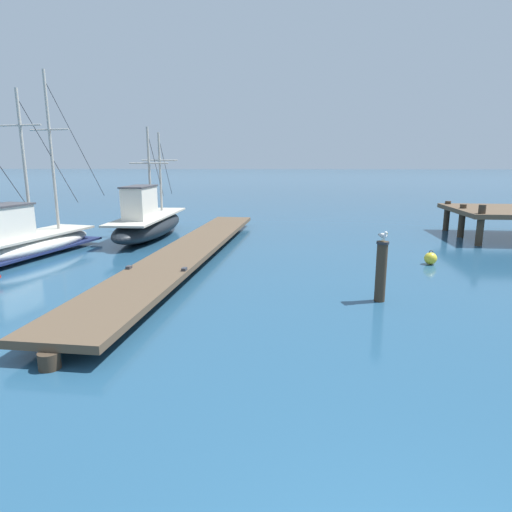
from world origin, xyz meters
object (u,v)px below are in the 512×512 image
at_px(perched_seagull, 383,235).
at_px(mooring_buoy, 431,258).
at_px(fishing_boat_1, 23,240).
at_px(mooring_piling, 381,270).
at_px(fishing_boat_2, 148,222).

bearing_deg(perched_seagull, mooring_buoy, 57.65).
relative_size(fishing_boat_1, mooring_piling, 5.35).
bearing_deg(fishing_boat_2, perched_seagull, -45.86).
xyz_separation_m(fishing_boat_1, mooring_buoy, (14.30, -0.32, -0.40)).
distance_m(fishing_boat_2, mooring_piling, 12.14).
distance_m(fishing_boat_2, perched_seagull, 12.17).
height_order(fishing_boat_2, mooring_buoy, fishing_boat_2).
xyz_separation_m(mooring_piling, mooring_buoy, (2.57, 4.07, -0.58)).
bearing_deg(perched_seagull, fishing_boat_1, 159.48).
bearing_deg(fishing_boat_1, mooring_buoy, -1.29).
height_order(fishing_boat_2, mooring_piling, fishing_boat_2).
distance_m(fishing_boat_2, mooring_buoy, 11.97).
bearing_deg(mooring_piling, fishing_boat_2, 134.13).
xyz_separation_m(fishing_boat_2, mooring_piling, (8.45, -8.71, 0.08)).
bearing_deg(perched_seagull, mooring_piling, -74.76).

